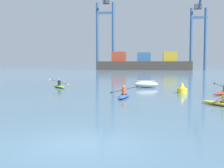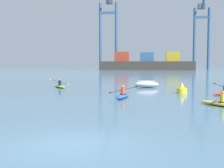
{
  "view_description": "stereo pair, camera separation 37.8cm",
  "coord_description": "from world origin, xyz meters",
  "px_view_note": "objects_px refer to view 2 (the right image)",
  "views": [
    {
      "loc": [
        2.42,
        -9.16,
        2.64
      ],
      "look_at": [
        -1.72,
        19.39,
        0.6
      ],
      "focal_mm": 47.16,
      "sensor_mm": 36.0,
      "label": 1
    },
    {
      "loc": [
        2.8,
        -9.1,
        2.64
      ],
      "look_at": [
        -1.72,
        19.39,
        0.6
      ],
      "focal_mm": 47.16,
      "sensor_mm": 36.0,
      "label": 2
    }
  ],
  "objects_px": {
    "gantry_crane_west_mid": "(202,28)",
    "kayak_blue": "(123,95)",
    "capsized_dinghy": "(147,84)",
    "gantry_crane_west": "(108,25)",
    "channel_buoy": "(182,89)",
    "kayak_lime": "(60,86)",
    "kayak_yellow": "(221,103)",
    "container_barge": "(147,63)"
  },
  "relations": [
    {
      "from": "kayak_blue",
      "to": "channel_buoy",
      "type": "bearing_deg",
      "value": 40.52
    },
    {
      "from": "capsized_dinghy",
      "to": "kayak_yellow",
      "type": "relative_size",
      "value": 0.86
    },
    {
      "from": "container_barge",
      "to": "gantry_crane_west",
      "type": "xyz_separation_m",
      "value": [
        -16.99,
        7.49,
        16.28
      ]
    },
    {
      "from": "capsized_dinghy",
      "to": "kayak_blue",
      "type": "xyz_separation_m",
      "value": [
        -1.4,
        -9.72,
        -0.18
      ]
    },
    {
      "from": "channel_buoy",
      "to": "kayak_yellow",
      "type": "bearing_deg",
      "value": -76.73
    },
    {
      "from": "capsized_dinghy",
      "to": "channel_buoy",
      "type": "xyz_separation_m",
      "value": [
        3.32,
        -5.68,
        0.01
      ]
    },
    {
      "from": "gantry_crane_west_mid",
      "to": "capsized_dinghy",
      "type": "bearing_deg",
      "value": -101.2
    },
    {
      "from": "capsized_dinghy",
      "to": "kayak_yellow",
      "type": "bearing_deg",
      "value": -68.95
    },
    {
      "from": "kayak_blue",
      "to": "kayak_yellow",
      "type": "bearing_deg",
      "value": -28.78
    },
    {
      "from": "container_barge",
      "to": "kayak_yellow",
      "type": "height_order",
      "value": "container_barge"
    },
    {
      "from": "gantry_crane_west_mid",
      "to": "kayak_blue",
      "type": "relative_size",
      "value": 9.74
    },
    {
      "from": "container_barge",
      "to": "capsized_dinghy",
      "type": "xyz_separation_m",
      "value": [
        3.33,
        -86.14,
        -2.19
      ]
    },
    {
      "from": "kayak_yellow",
      "to": "gantry_crane_west",
      "type": "bearing_deg",
      "value": 103.38
    },
    {
      "from": "container_barge",
      "to": "kayak_lime",
      "type": "distance_m",
      "value": 87.85
    },
    {
      "from": "container_barge",
      "to": "kayak_blue",
      "type": "distance_m",
      "value": 95.91
    },
    {
      "from": "gantry_crane_west_mid",
      "to": "channel_buoy",
      "type": "xyz_separation_m",
      "value": [
        -15.51,
        -100.8,
        -16.77
      ]
    },
    {
      "from": "container_barge",
      "to": "channel_buoy",
      "type": "xyz_separation_m",
      "value": [
        6.65,
        -91.82,
        -2.18
      ]
    },
    {
      "from": "channel_buoy",
      "to": "kayak_lime",
      "type": "relative_size",
      "value": 0.32
    },
    {
      "from": "gantry_crane_west_mid",
      "to": "channel_buoy",
      "type": "distance_m",
      "value": 103.36
    },
    {
      "from": "kayak_blue",
      "to": "gantry_crane_west_mid",
      "type": "bearing_deg",
      "value": 79.07
    },
    {
      "from": "gantry_crane_west",
      "to": "capsized_dinghy",
      "type": "relative_size",
      "value": 13.61
    },
    {
      "from": "container_barge",
      "to": "kayak_blue",
      "type": "height_order",
      "value": "container_barge"
    },
    {
      "from": "kayak_lime",
      "to": "channel_buoy",
      "type": "bearing_deg",
      "value": -18.35
    },
    {
      "from": "container_barge",
      "to": "gantry_crane_west_mid",
      "type": "distance_m",
      "value": 28.01
    },
    {
      "from": "channel_buoy",
      "to": "kayak_blue",
      "type": "xyz_separation_m",
      "value": [
        -4.73,
        -4.04,
        -0.19
      ]
    },
    {
      "from": "channel_buoy",
      "to": "kayak_lime",
      "type": "xyz_separation_m",
      "value": [
        -12.69,
        4.21,
        -0.19
      ]
    },
    {
      "from": "container_barge",
      "to": "channel_buoy",
      "type": "relative_size",
      "value": 36.67
    },
    {
      "from": "container_barge",
      "to": "gantry_crane_west",
      "type": "relative_size",
      "value": 1.02
    },
    {
      "from": "capsized_dinghy",
      "to": "kayak_blue",
      "type": "distance_m",
      "value": 9.82
    },
    {
      "from": "kayak_yellow",
      "to": "gantry_crane_west_mid",
      "type": "bearing_deg",
      "value": 82.79
    },
    {
      "from": "gantry_crane_west",
      "to": "gantry_crane_west_mid",
      "type": "distance_m",
      "value": 39.22
    },
    {
      "from": "gantry_crane_west",
      "to": "gantry_crane_west_mid",
      "type": "relative_size",
      "value": 1.07
    },
    {
      "from": "kayak_lime",
      "to": "kayak_blue",
      "type": "xyz_separation_m",
      "value": [
        7.96,
        -8.25,
        -0.0
      ]
    },
    {
      "from": "kayak_lime",
      "to": "kayak_yellow",
      "type": "distance_m",
      "value": 18.7
    },
    {
      "from": "gantry_crane_west_mid",
      "to": "kayak_lime",
      "type": "relative_size",
      "value": 10.73
    },
    {
      "from": "gantry_crane_west",
      "to": "kayak_lime",
      "type": "xyz_separation_m",
      "value": [
        10.96,
        -95.1,
        -18.65
      ]
    },
    {
      "from": "gantry_crane_west_mid",
      "to": "channel_buoy",
      "type": "bearing_deg",
      "value": -98.75
    },
    {
      "from": "kayak_lime",
      "to": "kayak_blue",
      "type": "bearing_deg",
      "value": -46.01
    },
    {
      "from": "gantry_crane_west_mid",
      "to": "capsized_dinghy",
      "type": "height_order",
      "value": "gantry_crane_west_mid"
    },
    {
      "from": "kayak_blue",
      "to": "kayak_yellow",
      "type": "height_order",
      "value": "kayak_yellow"
    },
    {
      "from": "channel_buoy",
      "to": "kayak_blue",
      "type": "height_order",
      "value": "channel_buoy"
    },
    {
      "from": "channel_buoy",
      "to": "gantry_crane_west_mid",
      "type": "bearing_deg",
      "value": 81.25
    }
  ]
}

